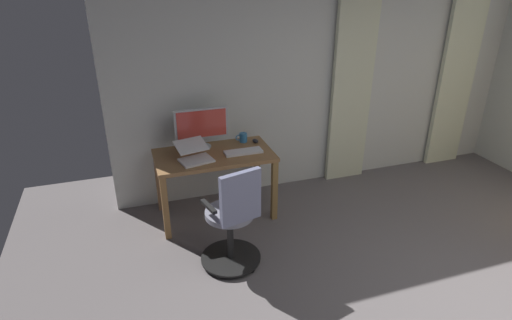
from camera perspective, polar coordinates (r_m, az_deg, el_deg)
name	(u,v)px	position (r m, az deg, el deg)	size (l,w,h in m)	color
back_room_partition	(327,67)	(5.14, 9.60, 12.28)	(5.10, 0.10, 2.86)	silver
curtain_left_panel	(456,78)	(6.17, 25.48, 9.95)	(0.51, 0.06, 2.36)	beige
curtain_right_panel	(352,88)	(5.25, 12.84, 9.45)	(0.52, 0.06, 2.36)	beige
desk	(214,163)	(4.47, -5.67, -0.37)	(1.23, 0.67, 0.73)	olive
office_chair	(233,222)	(3.75, -3.10, -8.33)	(0.56, 0.56, 1.01)	black
computer_monitor	(202,125)	(4.51, -7.38, 4.71)	(0.57, 0.18, 0.43)	#B7BCC1
computer_keyboard	(243,152)	(4.42, -1.72, 1.12)	(0.40, 0.14, 0.02)	white
laptop	(194,155)	(4.29, -8.36, 0.71)	(0.38, 0.40, 0.17)	white
computer_mouse	(255,141)	(4.68, -0.09, 2.61)	(0.06, 0.10, 0.04)	#232328
mug_coffee	(243,138)	(4.68, -1.78, 3.06)	(0.13, 0.09, 0.10)	teal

